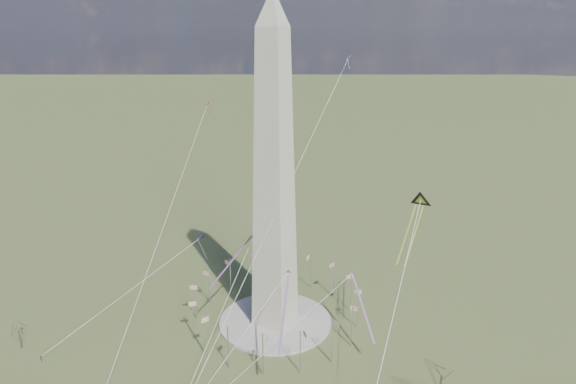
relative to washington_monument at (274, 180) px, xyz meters
The scene contains 14 objects.
ground 47.95m from the washington_monument, ahead, with size 2000.00×2000.00×0.00m, color #45572B.
plaza 47.55m from the washington_monument, ahead, with size 36.00×36.00×0.80m, color #9E9890.
washington_monument is the anchor object (origin of this frame).
flagpole_ring 40.68m from the washington_monument, 169.63° to the right, with size 54.40×54.40×13.00m.
tree_near 68.22m from the washington_monument, 15.35° to the right, with size 8.74×8.74×15.30m.
tree_far 86.79m from the washington_monument, 141.09° to the right, with size 5.16×5.16×9.03m.
person_west 83.62m from the washington_monument, 134.66° to the right, with size 0.83×0.65×1.71m, color gray.
kite_delta_black 42.27m from the washington_monument, 18.96° to the left, with size 7.10×19.20×16.05m.
kite_diamond_purple 38.29m from the washington_monument, behind, with size 2.17×3.22×9.56m.
kite_streamer_left 36.18m from the washington_monument, 54.11° to the right, with size 8.38×18.80×13.56m.
kite_streamer_mid 25.94m from the washington_monument, 169.04° to the right, with size 6.06×21.15×14.71m.
kite_streamer_right 43.05m from the washington_monument, ahead, with size 13.78×15.31×13.34m.
kite_small_red 55.83m from the washington_monument, 147.16° to the left, with size 1.30×2.16×5.04m.
kite_small_white 56.49m from the washington_monument, 85.97° to the left, with size 1.17×1.87×4.51m.
Camera 1 is at (72.24, -124.63, 90.99)m, focal length 32.00 mm.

